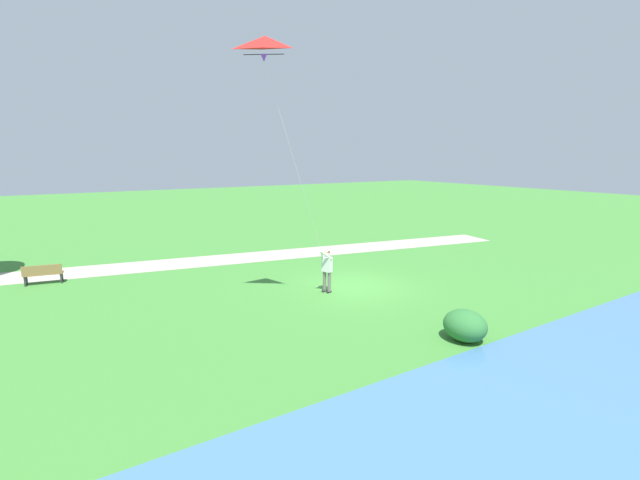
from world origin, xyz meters
TOP-DOWN VIEW (x-y plane):
  - ground_plane at (0.00, 0.00)m, footprint 120.00×120.00m
  - walkway_path at (7.40, 2.00)m, footprint 7.92×31.93m
  - person_kite_flyer at (-0.05, 1.38)m, footprint 0.49×0.63m
  - flying_kite at (-1.07, 4.35)m, footprint 1.49×3.34m
  - park_bench_near_walkway at (7.32, 11.15)m, footprint 0.69×1.55m
  - lakeside_shrub at (-6.19, 0.41)m, footprint 1.35×1.18m

SIDE VIEW (x-z plane):
  - ground_plane at x=0.00m, z-range 0.00..0.00m
  - walkway_path at x=7.40m, z-range 0.00..0.02m
  - lakeside_shrub at x=-6.19m, z-range 0.00..0.94m
  - park_bench_near_walkway at x=7.32m, z-range 0.07..0.95m
  - person_kite_flyer at x=-0.05m, z-range 0.13..1.96m
  - flying_kite at x=-1.07m, z-range 5.00..12.31m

